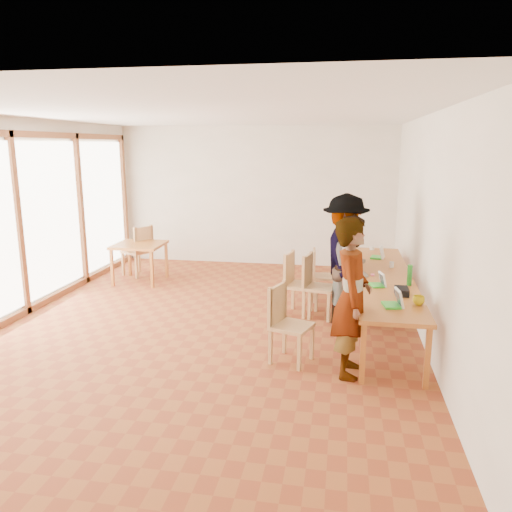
{
  "coord_description": "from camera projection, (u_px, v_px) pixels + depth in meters",
  "views": [
    {
      "loc": [
        1.88,
        -6.73,
        2.58
      ],
      "look_at": [
        0.74,
        -0.16,
        1.1
      ],
      "focal_mm": 35.0,
      "sensor_mm": 36.0,
      "label": 1
    }
  ],
  "objects": [
    {
      "name": "ground",
      "position": [
        209.0,
        325.0,
        7.35
      ],
      "size": [
        8.0,
        8.0,
        0.0
      ],
      "primitive_type": "plane",
      "color": "#964D24",
      "rests_on": "ground"
    },
    {
      "name": "wall_back",
      "position": [
        256.0,
        196.0,
        10.87
      ],
      "size": [
        6.0,
        0.1,
        3.0
      ],
      "primitive_type": "cube",
      "color": "white",
      "rests_on": "ground"
    },
    {
      "name": "wall_front",
      "position": [
        38.0,
        319.0,
        3.17
      ],
      "size": [
        6.0,
        0.1,
        3.0
      ],
      "primitive_type": "cube",
      "color": "white",
      "rests_on": "ground"
    },
    {
      "name": "wall_right",
      "position": [
        428.0,
        230.0,
        6.52
      ],
      "size": [
        0.1,
        8.0,
        3.0
      ],
      "primitive_type": "cube",
      "color": "white",
      "rests_on": "ground"
    },
    {
      "name": "window_wall",
      "position": [
        17.0,
        219.0,
        7.52
      ],
      "size": [
        0.1,
        8.0,
        3.0
      ],
      "primitive_type": "cube",
      "color": "white",
      "rests_on": "ground"
    },
    {
      "name": "ceiling",
      "position": [
        204.0,
        112.0,
        6.69
      ],
      "size": [
        6.0,
        8.0,
        0.04
      ],
      "primitive_type": "cube",
      "color": "white",
      "rests_on": "wall_back"
    },
    {
      "name": "communal_table",
      "position": [
        383.0,
        279.0,
        7.19
      ],
      "size": [
        0.8,
        4.0,
        0.75
      ],
      "color": "#AD5726",
      "rests_on": "ground"
    },
    {
      "name": "side_table",
      "position": [
        139.0,
        248.0,
        9.53
      ],
      "size": [
        0.9,
        0.9,
        0.75
      ],
      "rotation": [
        0.0,
        0.0,
        0.03
      ],
      "color": "#AD5726",
      "rests_on": "ground"
    },
    {
      "name": "chair_near",
      "position": [
        284.0,
        315.0,
        6.02
      ],
      "size": [
        0.56,
        0.56,
        0.51
      ],
      "rotation": [
        0.0,
        0.0,
        -0.34
      ],
      "color": "tan",
      "rests_on": "ground"
    },
    {
      "name": "chair_mid",
      "position": [
        313.0,
        279.0,
        7.61
      ],
      "size": [
        0.54,
        0.54,
        0.51
      ],
      "rotation": [
        0.0,
        0.0,
        -0.22
      ],
      "color": "tan",
      "rests_on": "ground"
    },
    {
      "name": "chair_far",
      "position": [
        295.0,
        277.0,
        7.73
      ],
      "size": [
        0.53,
        0.53,
        0.51
      ],
      "rotation": [
        0.0,
        0.0,
        -0.21
      ],
      "color": "tan",
      "rests_on": "ground"
    },
    {
      "name": "chair_empty",
      "position": [
        319.0,
        270.0,
        8.41
      ],
      "size": [
        0.43,
        0.43,
        0.46
      ],
      "rotation": [
        0.0,
        0.0,
        0.07
      ],
      "color": "tan",
      "rests_on": "ground"
    },
    {
      "name": "chair_spare",
      "position": [
        140.0,
        245.0,
        9.97
      ],
      "size": [
        0.64,
        0.64,
        0.54
      ],
      "rotation": [
        0.0,
        0.0,
        2.68
      ],
      "color": "tan",
      "rests_on": "ground"
    },
    {
      "name": "person_near",
      "position": [
        352.0,
        298.0,
        5.59
      ],
      "size": [
        0.47,
        0.68,
        1.82
      ],
      "primitive_type": "imported",
      "rotation": [
        0.0,
        0.0,
        1.53
      ],
      "color": "gray",
      "rests_on": "ground"
    },
    {
      "name": "person_mid",
      "position": [
        353.0,
        269.0,
        7.34
      ],
      "size": [
        0.86,
        0.95,
        1.6
      ],
      "primitive_type": "imported",
      "rotation": [
        0.0,
        0.0,
        1.18
      ],
      "color": "gray",
      "rests_on": "ground"
    },
    {
      "name": "person_far",
      "position": [
        345.0,
        255.0,
        7.67
      ],
      "size": [
        0.74,
        1.23,
        1.88
      ],
      "primitive_type": "imported",
      "rotation": [
        0.0,
        0.0,
        1.54
      ],
      "color": "gray",
      "rests_on": "ground"
    },
    {
      "name": "laptop_near",
      "position": [
        395.0,
        302.0,
        5.79
      ],
      "size": [
        0.25,
        0.28,
        0.21
      ],
      "rotation": [
        0.0,
        0.0,
        0.16
      ],
      "color": "green",
      "rests_on": "communal_table"
    },
    {
      "name": "laptop_mid",
      "position": [
        379.0,
        282.0,
        6.64
      ],
      "size": [
        0.24,
        0.25,
        0.18
      ],
      "rotation": [
        0.0,
        0.0,
        0.25
      ],
      "color": "green",
      "rests_on": "communal_table"
    },
    {
      "name": "laptop_far",
      "position": [
        379.0,
        255.0,
        8.27
      ],
      "size": [
        0.26,
        0.28,
        0.21
      ],
      "rotation": [
        0.0,
        0.0,
        -0.21
      ],
      "color": "green",
      "rests_on": "communal_table"
    },
    {
      "name": "yellow_mug",
      "position": [
        419.0,
        300.0,
        5.85
      ],
      "size": [
        0.15,
        0.15,
        0.11
      ],
      "primitive_type": "imported",
      "rotation": [
        0.0,
        0.0,
        0.09
      ],
      "color": "#C6B10A",
      "rests_on": "communal_table"
    },
    {
      "name": "green_bottle",
      "position": [
        410.0,
        275.0,
        6.65
      ],
      "size": [
        0.07,
        0.07,
        0.28
      ],
      "primitive_type": "cylinder",
      "color": "#1E6E1D",
      "rests_on": "communal_table"
    },
    {
      "name": "clear_glass",
      "position": [
        392.0,
        265.0,
        7.64
      ],
      "size": [
        0.07,
        0.07,
        0.09
      ],
      "primitive_type": "cylinder",
      "color": "silver",
      "rests_on": "communal_table"
    },
    {
      "name": "condiment_cup",
      "position": [
        372.0,
        248.0,
        8.93
      ],
      "size": [
        0.08,
        0.08,
        0.06
      ],
      "primitive_type": "cylinder",
      "color": "white",
      "rests_on": "communal_table"
    },
    {
      "name": "pink_phone",
      "position": [
        373.0,
        275.0,
        7.19
      ],
      "size": [
        0.05,
        0.1,
        0.01
      ],
      "primitive_type": "cube",
      "color": "#F55687",
      "rests_on": "communal_table"
    },
    {
      "name": "black_pouch",
      "position": [
        402.0,
        291.0,
        6.25
      ],
      "size": [
        0.16,
        0.26,
        0.09
      ],
      "primitive_type": "cube",
      "color": "black",
      "rests_on": "communal_table"
    }
  ]
}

